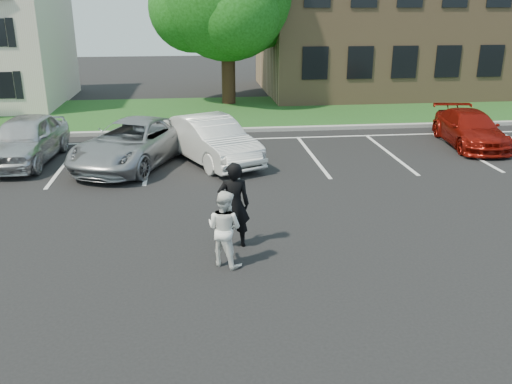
% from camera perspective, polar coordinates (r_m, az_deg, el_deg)
% --- Properties ---
extents(ground_plane, '(90.00, 90.00, 0.00)m').
position_cam_1_polar(ground_plane, '(11.23, 0.59, -7.73)').
color(ground_plane, black).
rests_on(ground_plane, ground).
extents(curb, '(40.00, 0.30, 0.15)m').
position_cam_1_polar(curb, '(22.51, -3.24, 6.50)').
color(curb, gray).
rests_on(curb, ground).
extents(grass_strip, '(44.00, 8.00, 0.08)m').
position_cam_1_polar(grass_strip, '(26.43, -3.79, 8.37)').
color(grass_strip, '#1C4319').
rests_on(grass_strip, ground).
extents(stall_lines, '(34.00, 5.36, 0.01)m').
position_cam_1_polar(stall_lines, '(19.72, 1.39, 4.44)').
color(stall_lines, silver).
rests_on(stall_lines, ground).
extents(office_building, '(22.40, 10.40, 8.30)m').
position_cam_1_polar(office_building, '(35.37, 19.85, 16.86)').
color(office_building, '#8E6E4D').
rests_on(office_building, ground).
extents(man_black_suit, '(0.72, 0.48, 1.93)m').
position_cam_1_polar(man_black_suit, '(11.71, -2.36, -1.38)').
color(man_black_suit, black).
rests_on(man_black_suit, ground).
extents(man_white_shirt, '(0.98, 0.95, 1.60)m').
position_cam_1_polar(man_white_shirt, '(10.96, -3.34, -3.84)').
color(man_white_shirt, white).
rests_on(man_white_shirt, ground).
extents(car_silver_west, '(2.24, 4.73, 1.56)m').
position_cam_1_polar(car_silver_west, '(19.63, -23.10, 5.13)').
color(car_silver_west, '#BABABF').
rests_on(car_silver_west, ground).
extents(car_silver_minivan, '(4.32, 5.79, 1.46)m').
position_cam_1_polar(car_silver_minivan, '(18.26, -12.81, 5.07)').
color(car_silver_minivan, '#9D9FA3').
rests_on(car_silver_minivan, ground).
extents(car_white_sedan, '(3.42, 4.83, 1.51)m').
position_cam_1_polar(car_white_sedan, '(18.17, -4.79, 5.50)').
color(car_white_sedan, silver).
rests_on(car_white_sedan, ground).
extents(car_red_compact, '(2.22, 4.52, 1.26)m').
position_cam_1_polar(car_red_compact, '(21.76, 21.59, 6.21)').
color(car_red_compact, maroon).
rests_on(car_red_compact, ground).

